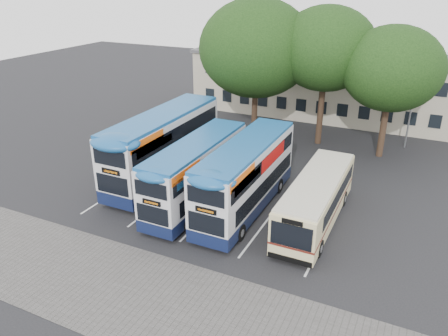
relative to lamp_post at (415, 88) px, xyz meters
name	(u,v)px	position (x,y,z in m)	size (l,w,h in m)	color
ground	(247,254)	(-6.00, -19.97, -5.08)	(120.00, 120.00, 0.00)	black
paving_strip	(161,302)	(-8.00, -24.97, -5.08)	(40.00, 6.00, 0.01)	#595654
bay_lines	(223,199)	(-9.75, -14.97, -5.08)	(14.12, 11.00, 0.01)	silver
depot_building	(352,86)	(-6.00, 7.02, -1.93)	(32.40, 8.40, 6.20)	#A89B87
lamp_post	(415,88)	(0.00, 0.00, 0.00)	(0.25, 1.05, 9.06)	gray
tree_left	(256,48)	(-12.53, -2.88, 2.65)	(9.58, 9.58, 11.82)	black
tree_mid	(326,49)	(-6.89, -2.08, 2.88)	(7.90, 7.90, 11.34)	black
tree_right	(392,69)	(-1.68, -2.85, 1.88)	(7.48, 7.48, 10.16)	black
bus_dd_left	(164,143)	(-14.96, -13.68, -2.47)	(2.76, 11.39, 4.75)	#10193C
bus_dd_mid	(197,170)	(-11.05, -16.02, -2.82)	(2.39, 9.87, 4.11)	#10193C
bus_dd_right	(246,174)	(-7.97, -15.47, -2.70)	(2.52, 10.39, 4.33)	#10193C
bus_single	(317,197)	(-3.68, -15.18, -3.47)	(2.43, 9.54, 2.84)	beige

